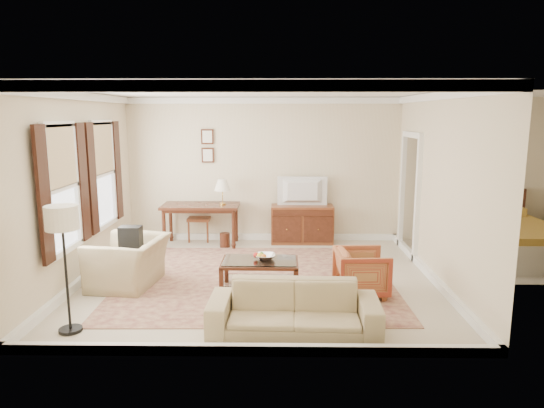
{
  "coord_description": "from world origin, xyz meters",
  "views": [
    {
      "loc": [
        0.3,
        -7.3,
        2.55
      ],
      "look_at": [
        0.2,
        0.3,
        1.15
      ],
      "focal_mm": 32.0,
      "sensor_mm": 36.0,
      "label": 1
    }
  ],
  "objects_px": {
    "striped_armchair": "(362,270)",
    "coffee_table": "(260,267)",
    "tv": "(303,182)",
    "sideboard": "(302,224)",
    "sofa": "(294,301)",
    "writing_desk": "(201,210)",
    "club_armchair": "(128,254)"
  },
  "relations": [
    {
      "from": "coffee_table",
      "to": "writing_desk",
      "type": "bearing_deg",
      "value": 116.35
    },
    {
      "from": "striped_armchair",
      "to": "coffee_table",
      "type": "bearing_deg",
      "value": 82.01
    },
    {
      "from": "striped_armchair",
      "to": "sofa",
      "type": "relative_size",
      "value": 0.37
    },
    {
      "from": "sideboard",
      "to": "club_armchair",
      "type": "distance_m",
      "value": 3.74
    },
    {
      "from": "tv",
      "to": "coffee_table",
      "type": "height_order",
      "value": "tv"
    },
    {
      "from": "tv",
      "to": "sofa",
      "type": "bearing_deg",
      "value": 85.93
    },
    {
      "from": "coffee_table",
      "to": "club_armchair",
      "type": "relative_size",
      "value": 1.0
    },
    {
      "from": "sideboard",
      "to": "sofa",
      "type": "distance_m",
      "value": 4.14
    },
    {
      "from": "sideboard",
      "to": "coffee_table",
      "type": "xyz_separation_m",
      "value": [
        -0.75,
        -2.75,
        -0.02
      ]
    },
    {
      "from": "sofa",
      "to": "sideboard",
      "type": "bearing_deg",
      "value": 88.07
    },
    {
      "from": "sideboard",
      "to": "coffee_table",
      "type": "bearing_deg",
      "value": -105.18
    },
    {
      "from": "sideboard",
      "to": "striped_armchair",
      "type": "distance_m",
      "value": 2.97
    },
    {
      "from": "coffee_table",
      "to": "sideboard",
      "type": "bearing_deg",
      "value": 74.82
    },
    {
      "from": "club_armchair",
      "to": "sofa",
      "type": "bearing_deg",
      "value": 64.83
    },
    {
      "from": "coffee_table",
      "to": "tv",
      "type": "bearing_deg",
      "value": 74.71
    },
    {
      "from": "sideboard",
      "to": "sofa",
      "type": "relative_size",
      "value": 0.62
    },
    {
      "from": "writing_desk",
      "to": "sideboard",
      "type": "distance_m",
      "value": 2.05
    },
    {
      "from": "writing_desk",
      "to": "striped_armchair",
      "type": "relative_size",
      "value": 2.04
    },
    {
      "from": "writing_desk",
      "to": "club_armchair",
      "type": "distance_m",
      "value": 2.46
    },
    {
      "from": "tv",
      "to": "club_armchair",
      "type": "bearing_deg",
      "value": 42.63
    },
    {
      "from": "sofa",
      "to": "tv",
      "type": "bearing_deg",
      "value": 88.05
    },
    {
      "from": "writing_desk",
      "to": "sofa",
      "type": "distance_m",
      "value": 4.29
    },
    {
      "from": "tv",
      "to": "writing_desk",
      "type": "bearing_deg",
      "value": 5.29
    },
    {
      "from": "tv",
      "to": "striped_armchair",
      "type": "height_order",
      "value": "tv"
    },
    {
      "from": "club_armchair",
      "to": "tv",
      "type": "bearing_deg",
      "value": 140.4
    },
    {
      "from": "sideboard",
      "to": "striped_armchair",
      "type": "relative_size",
      "value": 1.69
    },
    {
      "from": "coffee_table",
      "to": "striped_armchair",
      "type": "height_order",
      "value": "striped_armchair"
    },
    {
      "from": "sideboard",
      "to": "striped_armchair",
      "type": "height_order",
      "value": "sideboard"
    },
    {
      "from": "coffee_table",
      "to": "sofa",
      "type": "relative_size",
      "value": 0.56
    },
    {
      "from": "sideboard",
      "to": "club_armchair",
      "type": "height_order",
      "value": "club_armchair"
    },
    {
      "from": "writing_desk",
      "to": "sideboard",
      "type": "xyz_separation_m",
      "value": [
        2.01,
        0.21,
        -0.33
      ]
    },
    {
      "from": "coffee_table",
      "to": "sofa",
      "type": "xyz_separation_m",
      "value": [
        0.45,
        -1.37,
        0.03
      ]
    }
  ]
}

